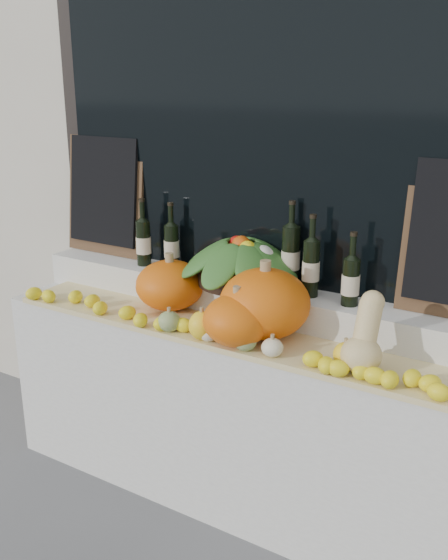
{
  "coord_description": "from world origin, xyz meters",
  "views": [
    {
      "loc": [
        1.33,
        -0.73,
        1.96
      ],
      "look_at": [
        0.0,
        1.45,
        1.12
      ],
      "focal_mm": 40.0,
      "sensor_mm": 36.0,
      "label": 1
    }
  ],
  "objects_px": {
    "pumpkin_left": "(170,285)",
    "produce_bowl": "(241,260)",
    "pumpkin_right": "(265,303)",
    "wine_bottle_tall": "(291,257)",
    "butternut_squash": "(364,340)"
  },
  "relations": [
    {
      "from": "pumpkin_right",
      "to": "wine_bottle_tall",
      "type": "xyz_separation_m",
      "value": [
        -0.01,
        0.27,
        0.14
      ]
    },
    {
      "from": "pumpkin_right",
      "to": "butternut_squash",
      "type": "distance_m",
      "value": 0.47
    },
    {
      "from": "butternut_squash",
      "to": "produce_bowl",
      "type": "relative_size",
      "value": 0.48
    },
    {
      "from": "butternut_squash",
      "to": "wine_bottle_tall",
      "type": "xyz_separation_m",
      "value": [
        -0.48,
        0.36,
        0.16
      ]
    },
    {
      "from": "pumpkin_left",
      "to": "butternut_squash",
      "type": "relative_size",
      "value": 1.11
    },
    {
      "from": "produce_bowl",
      "to": "pumpkin_right",
      "type": "bearing_deg",
      "value": -41.84
    },
    {
      "from": "produce_bowl",
      "to": "wine_bottle_tall",
      "type": "xyz_separation_m",
      "value": [
        0.22,
        0.06,
        0.04
      ]
    },
    {
      "from": "produce_bowl",
      "to": "butternut_squash",
      "type": "bearing_deg",
      "value": -23.18
    },
    {
      "from": "butternut_squash",
      "to": "produce_bowl",
      "type": "distance_m",
      "value": 0.77
    },
    {
      "from": "pumpkin_left",
      "to": "wine_bottle_tall",
      "type": "height_order",
      "value": "wine_bottle_tall"
    },
    {
      "from": "pumpkin_left",
      "to": "produce_bowl",
      "type": "xyz_separation_m",
      "value": [
        0.3,
        0.15,
        0.13
      ]
    },
    {
      "from": "pumpkin_left",
      "to": "butternut_squash",
      "type": "bearing_deg",
      "value": -8.53
    },
    {
      "from": "pumpkin_left",
      "to": "produce_bowl",
      "type": "bearing_deg",
      "value": 26.88
    },
    {
      "from": "pumpkin_left",
      "to": "wine_bottle_tall",
      "type": "xyz_separation_m",
      "value": [
        0.52,
        0.21,
        0.17
      ]
    },
    {
      "from": "pumpkin_left",
      "to": "wine_bottle_tall",
      "type": "distance_m",
      "value": 0.58
    }
  ]
}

